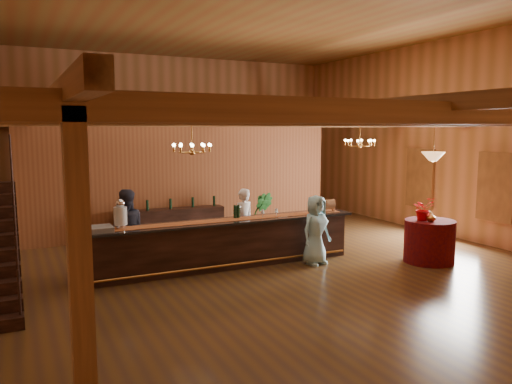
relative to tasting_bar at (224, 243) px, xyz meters
name	(u,v)px	position (x,y,z in m)	size (l,w,h in m)	color
floor	(257,259)	(0.92, 0.26, -0.53)	(14.00, 14.00, 0.00)	#533719
ceiling	(257,14)	(0.92, 0.26, 4.97)	(14.00, 14.00, 0.00)	brown
wall_back	(168,136)	(0.92, 7.26, 2.22)	(12.00, 0.10, 5.50)	#BF7C4F
wall_right	(450,138)	(6.92, 0.26, 2.22)	(0.10, 14.00, 5.50)	#BF7C4F
beam_grid	(247,119)	(0.92, 0.77, 2.72)	(11.90, 13.90, 0.39)	#9E6435
support_posts	(267,193)	(0.92, -0.24, 1.07)	(9.20, 10.20, 3.20)	#9E6435
partition_wall	(187,180)	(0.42, 3.76, 1.02)	(9.00, 0.18, 3.10)	brown
window_right_front	(496,187)	(6.87, -1.34, 1.02)	(0.12, 1.05, 1.75)	white
window_right_back	(420,178)	(6.87, 1.26, 1.02)	(0.12, 1.05, 1.75)	white
backroom_boxes	(174,205)	(0.63, 5.76, 0.00)	(4.10, 0.60, 1.10)	#3C1F17
tasting_bar	(224,243)	(0.00, 0.00, 0.00)	(6.21, 0.85, 1.05)	#3C1F17
beverage_dispenser	(120,215)	(-2.19, 0.07, 0.80)	(0.26, 0.26, 0.60)	silver
glass_rack_tray	(99,229)	(-2.63, -0.03, 0.56)	(0.50, 0.50, 0.10)	gray
raffle_drum	(329,205)	(2.68, -0.07, 0.68)	(0.34, 0.24, 0.30)	#9A5E34
bar_bottle_0	(235,212)	(0.31, 0.12, 0.66)	(0.07, 0.07, 0.30)	black
bar_bottle_1	(238,212)	(0.39, 0.12, 0.66)	(0.07, 0.07, 0.30)	black
backbar_shelf	(171,224)	(-0.22, 3.30, -0.11)	(2.96, 0.46, 0.83)	#3C1F17
round_table	(429,241)	(4.32, -1.68, -0.04)	(1.11, 1.11, 0.96)	#700905
chandelier_left	(192,148)	(-0.76, -0.15, 2.10)	(0.80, 0.80, 0.73)	#AC702F
chandelier_right	(360,143)	(4.27, 0.86, 2.12)	(0.80, 0.80, 0.71)	#AC702F
pendant_lamp	(433,156)	(4.32, -1.68, 1.88)	(0.52, 0.52, 0.90)	#AC702F
bartender	(243,222)	(0.79, 0.74, 0.28)	(0.59, 0.39, 1.61)	white
staff_second	(126,230)	(-1.96, 0.76, 0.34)	(0.85, 0.66, 1.74)	#2B2C39
guest	(316,230)	(1.92, -0.68, 0.25)	(0.76, 0.49, 1.55)	#9CD9E9
floor_plant	(261,214)	(2.20, 2.60, 0.10)	(0.68, 0.55, 1.24)	#164817
table_flowers	(423,209)	(4.17, -1.60, 0.70)	(0.47, 0.41, 0.53)	#C6030A
table_vase	(431,214)	(4.21, -1.82, 0.60)	(0.17, 0.17, 0.33)	#AC702F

